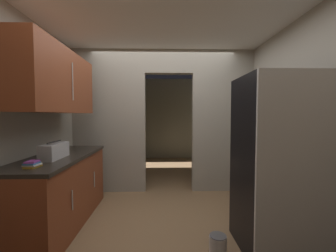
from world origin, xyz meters
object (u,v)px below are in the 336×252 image
at_px(boombox, 54,151).
at_px(book_stack, 32,164).
at_px(paint_can, 218,245).
at_px(refrigerator, 283,164).

xyz_separation_m(boombox, book_stack, (0.00, -0.43, -0.06)).
bearing_deg(book_stack, paint_can, -1.06).
bearing_deg(refrigerator, book_stack, -178.62).
bearing_deg(boombox, paint_can, -14.45).
bearing_deg(boombox, refrigerator, -8.51).
distance_m(boombox, book_stack, 0.44).
bearing_deg(boombox, book_stack, -89.60).
xyz_separation_m(refrigerator, paint_can, (-0.68, -0.09, -0.79)).
distance_m(boombox, paint_can, 2.06).
height_order(refrigerator, book_stack, refrigerator).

